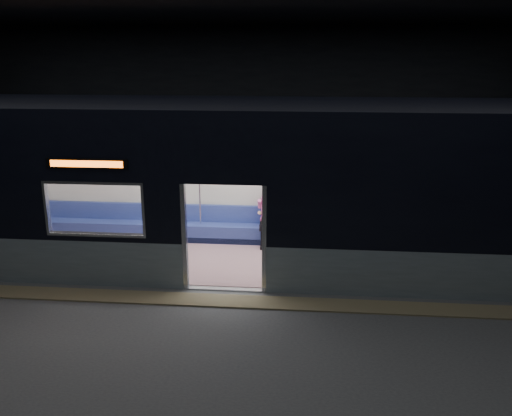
# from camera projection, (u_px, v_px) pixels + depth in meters

# --- Properties ---
(station_floor) EXTENTS (24.00, 14.00, 0.01)m
(station_floor) POSITION_uv_depth(u_px,v_px,m) (216.00, 316.00, 9.20)
(station_floor) COLOR #47494C
(station_floor) RESTS_ON ground
(station_envelope) EXTENTS (24.00, 14.00, 5.00)m
(station_envelope) POSITION_uv_depth(u_px,v_px,m) (211.00, 97.00, 8.17)
(station_envelope) COLOR black
(station_envelope) RESTS_ON station_floor
(tactile_strip) EXTENTS (22.80, 0.50, 0.03)m
(tactile_strip) POSITION_uv_depth(u_px,v_px,m) (221.00, 301.00, 9.72)
(tactile_strip) COLOR #8C7F59
(tactile_strip) RESTS_ON station_floor
(metro_car) EXTENTS (18.00, 3.04, 3.35)m
(metro_car) POSITION_uv_depth(u_px,v_px,m) (234.00, 176.00, 11.11)
(metro_car) COLOR #86959F
(metro_car) RESTS_ON station_floor
(passenger) EXTENTS (0.42, 0.68, 1.33)m
(passenger) POSITION_uv_depth(u_px,v_px,m) (269.00, 213.00, 12.31)
(passenger) COLOR black
(passenger) RESTS_ON metro_car
(handbag) EXTENTS (0.33, 0.29, 0.14)m
(handbag) POSITION_uv_depth(u_px,v_px,m) (268.00, 220.00, 12.14)
(handbag) COLOR black
(handbag) RESTS_ON passenger
(transit_map) EXTENTS (1.09, 0.03, 0.71)m
(transit_map) POSITION_uv_depth(u_px,v_px,m) (462.00, 183.00, 12.03)
(transit_map) COLOR white
(transit_map) RESTS_ON metro_car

